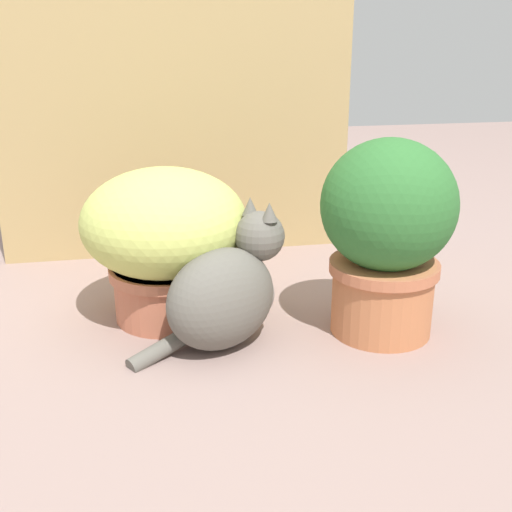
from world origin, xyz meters
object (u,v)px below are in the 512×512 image
at_px(cat, 227,292).
at_px(mushroom_ornament_pink, 164,291).
at_px(grass_planter, 165,237).
at_px(leafy_planter, 387,231).

height_order(cat, mushroom_ornament_pink, cat).
bearing_deg(grass_planter, leafy_planter, -19.69).
bearing_deg(leafy_planter, cat, 179.18).
height_order(leafy_planter, cat, leafy_planter).
xyz_separation_m(grass_planter, leafy_planter, (0.47, -0.17, 0.04)).
relative_size(grass_planter, mushroom_ornament_pink, 2.95).
bearing_deg(cat, grass_planter, 126.19).
height_order(grass_planter, leafy_planter, leafy_planter).
xyz_separation_m(grass_planter, cat, (0.12, -0.16, -0.08)).
distance_m(leafy_planter, mushroom_ornament_pink, 0.51).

